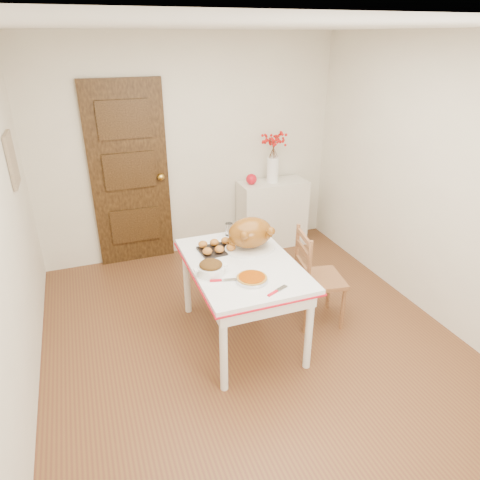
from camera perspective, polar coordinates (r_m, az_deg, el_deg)
name	(u,v)px	position (r m, az deg, el deg)	size (l,w,h in m)	color
floor	(254,342)	(3.94, 1.78, -13.26)	(3.50, 4.00, 0.00)	#552D1B
ceiling	(259,26)	(3.08, 2.47, 26.15)	(3.50, 4.00, 0.00)	white
wall_back	(189,150)	(5.13, -6.63, 11.59)	(3.50, 0.00, 2.50)	beige
wall_front	(462,396)	(1.89, 27.06, -17.78)	(3.50, 0.00, 2.50)	beige
wall_right	(439,185)	(4.26, 24.57, 6.59)	(0.00, 4.00, 2.50)	beige
door_back	(130,176)	(5.04, -14.22, 8.14)	(0.85, 0.06, 2.06)	black
photo_board	(12,160)	(4.19, -27.72, 9.28)	(0.03, 0.35, 0.45)	tan
sideboard	(272,214)	(5.49, 4.23, 3.47)	(0.83, 0.37, 0.83)	silver
kitchen_table	(242,301)	(3.79, 0.27, -7.95)	(0.86, 1.26, 0.75)	white
chair_oak	(320,277)	(4.03, 10.42, -4.79)	(0.41, 0.41, 0.92)	#965D32
berry_vase	(273,156)	(5.26, 4.36, 10.85)	(0.32, 0.32, 0.63)	white
apple	(251,179)	(5.22, 1.50, 7.96)	(0.13, 0.13, 0.13)	red
turkey_platter	(250,234)	(3.74, 1.34, 0.75)	(0.45, 0.36, 0.29)	brown
pumpkin_pie	(252,278)	(3.32, 1.56, -5.01)	(0.24, 0.24, 0.05)	#883200
stuffing_dish	(211,268)	(3.41, -3.83, -3.63)	(0.27, 0.21, 0.11)	#603810
rolls_tray	(217,247)	(3.76, -3.06, -0.89)	(0.30, 0.24, 0.08)	#B75D1D
pie_server	(277,290)	(3.21, 4.91, -6.60)	(0.20, 0.06, 0.01)	silver
carving_knife	(226,280)	(3.33, -1.80, -5.23)	(0.25, 0.06, 0.01)	silver
drinking_glass	(229,229)	(4.05, -1.45, 1.41)	(0.07, 0.07, 0.12)	white
shaker_pair	(249,230)	(4.09, 1.15, 1.37)	(0.08, 0.03, 0.08)	white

